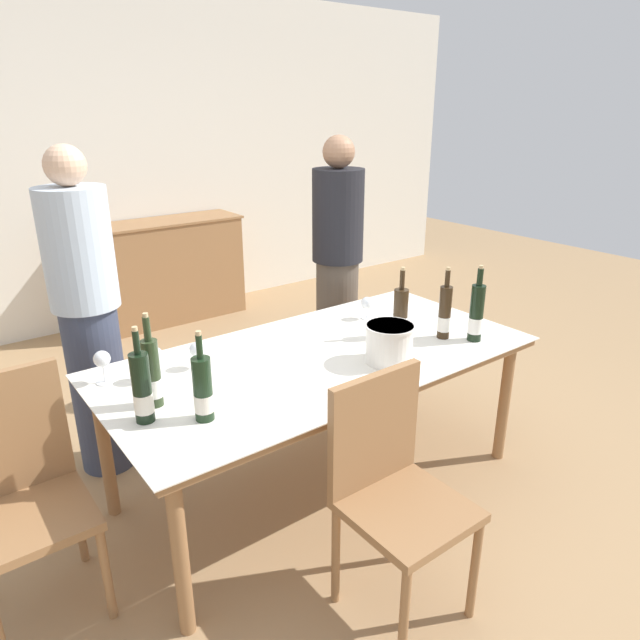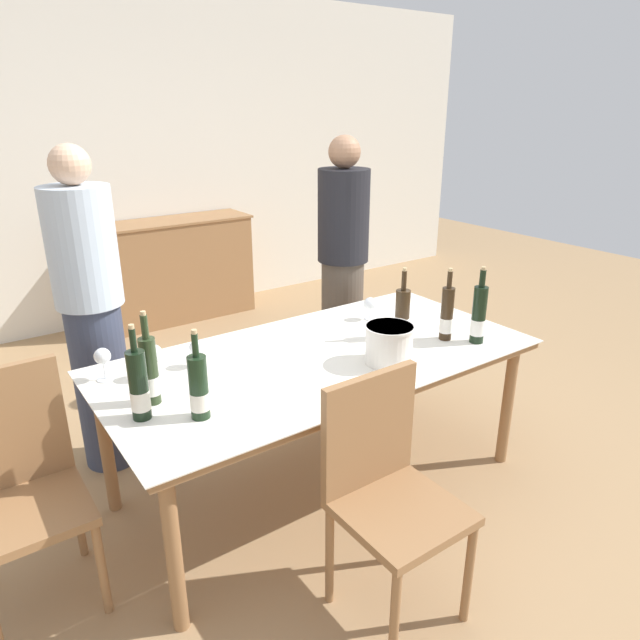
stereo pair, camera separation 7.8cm
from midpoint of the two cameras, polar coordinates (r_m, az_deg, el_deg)
name	(u,v)px [view 2 (the right image)]	position (r m, az deg, el deg)	size (l,w,h in m)	color
ground_plane	(320,482)	(3.11, 0.75, -15.89)	(12.00, 12.00, 0.00)	#A37F56
back_wall	(111,161)	(5.31, -19.73, 14.71)	(8.00, 0.10, 2.80)	silver
sideboard_cabinet	(175,270)	(5.32, -13.86, 4.90)	(1.39, 0.46, 0.91)	#996B42
dining_table	(320,366)	(2.76, 0.82, -4.65)	(2.07, 1.02, 0.73)	#996B42
ice_bucket	(389,343)	(2.64, 7.77, -2.32)	(0.23, 0.23, 0.18)	white
wine_bottle_0	(402,315)	(2.93, 8.98, 0.50)	(0.08, 0.08, 0.37)	#332314
wine_bottle_1	(139,387)	(2.25, -16.71, -6.45)	(0.07, 0.07, 0.38)	black
wine_bottle_2	(447,315)	(2.95, 13.31, 0.50)	(0.06, 0.06, 0.37)	#332314
wine_bottle_3	(150,372)	(2.35, -15.74, -5.03)	(0.07, 0.07, 0.39)	#28381E
wine_bottle_4	(479,316)	(2.95, 16.32, 0.39)	(0.07, 0.07, 0.39)	black
wine_bottle_5	(199,389)	(2.20, -11.03, -6.78)	(0.07, 0.07, 0.36)	black
wine_glass_0	(153,354)	(2.56, -15.50, -3.35)	(0.08, 0.08, 0.16)	white
wine_glass_1	(370,305)	(3.17, 5.72, 1.55)	(0.07, 0.07, 0.13)	white
wine_glass_2	(103,358)	(2.61, -20.12, -3.58)	(0.07, 0.07, 0.15)	white
wine_glass_3	(197,349)	(2.64, -11.33, -2.85)	(0.07, 0.07, 0.13)	white
chair_near_front	(386,482)	(2.21, 7.67, -15.76)	(0.42, 0.42, 0.94)	#996B42
chair_left_end	(19,477)	(2.49, -27.03, -13.85)	(0.42, 0.42, 0.95)	#996B42
person_host	(93,316)	(3.10, -21.13, 0.35)	(0.33, 0.33, 1.69)	#383F56
person_guest_left	(343,268)	(3.76, 2.89, 5.19)	(0.33, 0.33, 1.68)	#51473D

